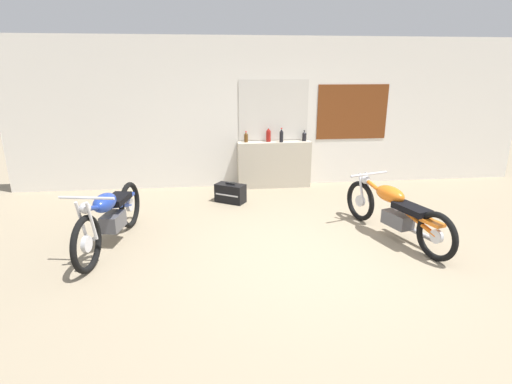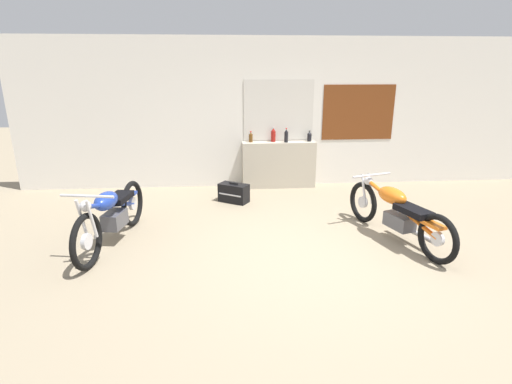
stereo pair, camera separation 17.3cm
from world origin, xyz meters
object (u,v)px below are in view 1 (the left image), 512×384
at_px(motorcycle_orange, 395,210).
at_px(bottle_center, 281,136).
at_px(bottle_leftmost, 246,137).
at_px(bottle_left_center, 268,135).
at_px(bottle_right_center, 304,136).
at_px(motorcycle_blue, 110,216).
at_px(hard_case_black, 230,193).

bearing_deg(motorcycle_orange, bottle_center, 113.46).
bearing_deg(bottle_leftmost, bottle_center, -6.79).
relative_size(bottle_left_center, bottle_right_center, 1.38).
bearing_deg(motorcycle_orange, motorcycle_blue, 177.61).
bearing_deg(bottle_left_center, hard_case_black, -131.20).
xyz_separation_m(bottle_leftmost, motorcycle_orange, (1.78, -2.66, -0.58)).
bearing_deg(motorcycle_blue, motorcycle_orange, -2.39).
distance_m(bottle_leftmost, bottle_center, 0.67).
bearing_deg(motorcycle_blue, bottle_right_center, 38.67).
relative_size(bottle_left_center, motorcycle_orange, 0.14).
xyz_separation_m(bottle_left_center, motorcycle_blue, (-2.42, -2.51, -0.59)).
relative_size(bottle_center, bottle_right_center, 1.32).
bearing_deg(bottle_center, hard_case_black, -141.64).
bearing_deg(bottle_center, motorcycle_blue, -137.67).
bearing_deg(bottle_right_center, motorcycle_blue, -141.33).
distance_m(bottle_leftmost, hard_case_black, 1.26).
relative_size(bottle_right_center, motorcycle_blue, 0.10).
bearing_deg(bottle_right_center, bottle_leftmost, 179.79).
bearing_deg(motorcycle_blue, bottle_left_center, 46.03).
xyz_separation_m(bottle_leftmost, bottle_left_center, (0.43, 0.01, 0.03)).
bearing_deg(hard_case_black, bottle_leftmost, 68.06).
relative_size(bottle_left_center, motorcycle_blue, 0.14).
height_order(bottle_center, motorcycle_orange, bottle_center).
bearing_deg(motorcycle_orange, bottle_leftmost, 123.89).
bearing_deg(bottle_right_center, motorcycle_orange, -76.07).
bearing_deg(motorcycle_blue, bottle_center, 42.33).
distance_m(bottle_left_center, hard_case_black, 1.47).
bearing_deg(hard_case_black, bottle_center, 38.36).
relative_size(bottle_left_center, hard_case_black, 0.50).
xyz_separation_m(motorcycle_orange, motorcycle_blue, (-3.78, 0.16, 0.02)).
xyz_separation_m(bottle_right_center, hard_case_black, (-1.48, -0.89, -0.82)).
xyz_separation_m(bottle_center, bottle_right_center, (0.46, 0.08, -0.03)).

